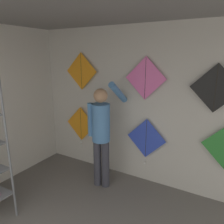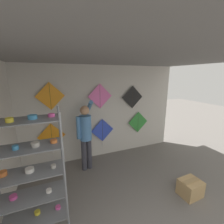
# 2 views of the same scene
# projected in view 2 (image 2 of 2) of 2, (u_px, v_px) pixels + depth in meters

# --- Properties ---
(back_panel) EXTENTS (5.17, 0.06, 2.80)m
(back_panel) POSITION_uv_depth(u_px,v_px,m) (98.00, 113.00, 4.54)
(back_panel) COLOR beige
(back_panel) RESTS_ON ground
(ceiling_slab) EXTENTS (5.17, 4.42, 0.04)m
(ceiling_slab) POSITION_uv_depth(u_px,v_px,m) (128.00, 56.00, 2.55)
(ceiling_slab) COLOR gray
(shelf_rack) EXTENTS (0.95, 0.44, 2.05)m
(shelf_rack) POSITION_uv_depth(u_px,v_px,m) (29.00, 172.00, 2.11)
(shelf_rack) COLOR slate
(shelf_rack) RESTS_ON ground
(shopkeeper) EXTENTS (0.47, 0.69, 1.89)m
(shopkeeper) POSITION_uv_depth(u_px,v_px,m) (86.00, 132.00, 3.90)
(shopkeeper) COLOR #383842
(shopkeeper) RESTS_ON ground
(cardboard_box) EXTENTS (0.45, 0.38, 0.36)m
(cardboard_box) POSITION_uv_depth(u_px,v_px,m) (190.00, 188.00, 3.18)
(cardboard_box) COLOR tan
(cardboard_box) RESTS_ON ground
(kite_0) EXTENTS (0.73, 0.04, 0.86)m
(kite_0) POSITION_uv_depth(u_px,v_px,m) (52.00, 137.00, 4.09)
(kite_0) COLOR orange
(kite_1) EXTENTS (0.73, 0.04, 0.86)m
(kite_1) POSITION_uv_depth(u_px,v_px,m) (102.00, 131.00, 4.63)
(kite_1) COLOR blue
(kite_2) EXTENTS (0.73, 0.01, 0.73)m
(kite_2) POSITION_uv_depth(u_px,v_px,m) (138.00, 122.00, 5.06)
(kite_2) COLOR #338C38
(kite_3) EXTENTS (0.73, 0.01, 0.73)m
(kite_3) POSITION_uv_depth(u_px,v_px,m) (50.00, 96.00, 3.85)
(kite_3) COLOR orange
(kite_4) EXTENTS (0.73, 0.01, 0.73)m
(kite_4) POSITION_uv_depth(u_px,v_px,m) (100.00, 96.00, 4.35)
(kite_4) COLOR pink
(kite_5) EXTENTS (0.73, 0.01, 0.73)m
(kite_5) POSITION_uv_depth(u_px,v_px,m) (132.00, 97.00, 4.77)
(kite_5) COLOR black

